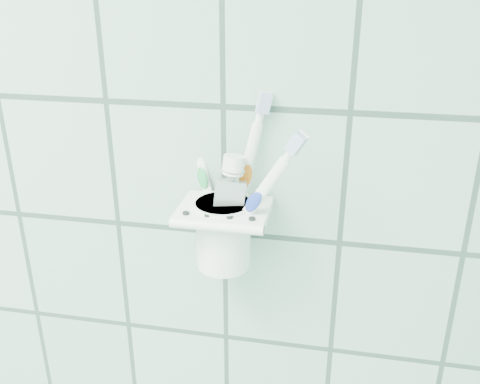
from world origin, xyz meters
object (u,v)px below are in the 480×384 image
object	(u,v)px
cup	(223,231)
toothbrush_pink	(221,183)
holder_bracket	(224,212)
toothpaste_tube	(220,205)
toothbrush_blue	(223,178)
toothbrush_orange	(212,181)

from	to	relation	value
cup	toothbrush_pink	distance (m)	0.06
holder_bracket	toothbrush_pink	size ratio (longest dim) A/B	0.56
toothbrush_pink	toothpaste_tube	bearing A→B (deg)	-70.44
toothbrush_pink	toothbrush_blue	size ratio (longest dim) A/B	0.92
toothbrush_blue	toothbrush_orange	size ratio (longest dim) A/B	1.04
holder_bracket	toothbrush_pink	bearing A→B (deg)	117.59
toothbrush_orange	toothpaste_tube	distance (m)	0.03
toothpaste_tube	holder_bracket	bearing A→B (deg)	53.71
cup	holder_bracket	bearing A→B (deg)	-54.67
toothpaste_tube	toothbrush_pink	bearing A→B (deg)	86.06
holder_bracket	toothbrush_blue	distance (m)	0.04
toothbrush_blue	toothpaste_tube	distance (m)	0.03
toothbrush_pink	toothpaste_tube	world-z (taller)	toothbrush_pink
cup	toothbrush_orange	bearing A→B (deg)	-159.90
toothbrush_pink	toothbrush_orange	world-z (taller)	toothbrush_orange
holder_bracket	toothpaste_tube	size ratio (longest dim) A/B	0.75
toothbrush_pink	toothbrush_blue	distance (m)	0.01
holder_bracket	cup	distance (m)	0.03
toothbrush_pink	toothpaste_tube	distance (m)	0.03
cup	toothpaste_tube	bearing A→B (deg)	-95.03
toothbrush_orange	toothbrush_blue	bearing A→B (deg)	70.26
holder_bracket	toothpaste_tube	distance (m)	0.02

